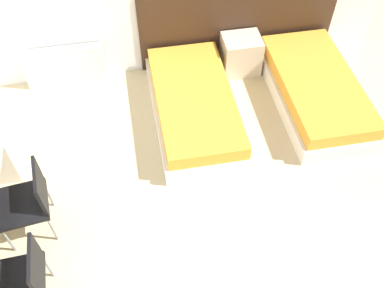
{
  "coord_description": "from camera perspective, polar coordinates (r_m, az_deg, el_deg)",
  "views": [
    {
      "loc": [
        -0.5,
        -0.41,
        3.95
      ],
      "look_at": [
        0.0,
        2.32,
        0.55
      ],
      "focal_mm": 40.0,
      "sensor_mm": 36.0,
      "label": 1
    }
  ],
  "objects": [
    {
      "name": "radiator",
      "position": [
        5.9,
        -16.58,
        9.89
      ],
      "size": [
        1.03,
        0.12,
        0.56
      ],
      "color": "silver",
      "rests_on": "ground_plane"
    },
    {
      "name": "chair_near_laptop",
      "position": [
        4.35,
        -21.06,
        -6.97
      ],
      "size": [
        0.53,
        0.53,
        0.86
      ],
      "rotation": [
        0.0,
        0.0,
        0.12
      ],
      "color": "black",
      "rests_on": "ground_plane"
    },
    {
      "name": "headboard_panel",
      "position": [
        5.92,
        6.18,
        15.42
      ],
      "size": [
        2.64,
        0.03,
        1.11
      ],
      "color": "#382316",
      "rests_on": "ground_plane"
    },
    {
      "name": "bed_near_window",
      "position": [
        5.25,
        0.3,
        5.1
      ],
      "size": [
        0.98,
        1.95,
        0.4
      ],
      "color": "silver",
      "rests_on": "ground_plane"
    },
    {
      "name": "nightstand",
      "position": [
        5.91,
        6.51,
        11.78
      ],
      "size": [
        0.5,
        0.41,
        0.52
      ],
      "color": "beige",
      "rests_on": "ground_plane"
    },
    {
      "name": "bed_near_door",
      "position": [
        5.67,
        16.11,
        6.92
      ],
      "size": [
        0.98,
        1.95,
        0.4
      ],
      "color": "silver",
      "rests_on": "ground_plane"
    },
    {
      "name": "chair_near_notebook",
      "position": [
        3.98,
        -21.72,
        -16.42
      ],
      "size": [
        0.49,
        0.49,
        0.86
      ],
      "rotation": [
        0.0,
        0.0,
        0.04
      ],
      "color": "black",
      "rests_on": "ground_plane"
    }
  ]
}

